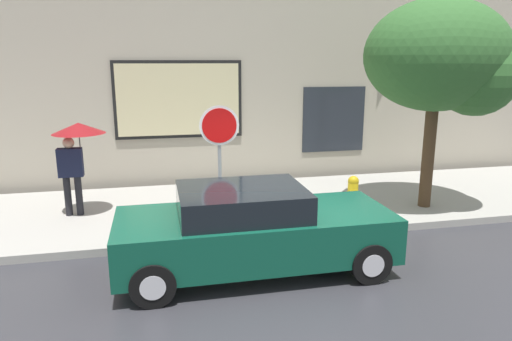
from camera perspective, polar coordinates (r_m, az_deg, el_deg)
ground_plane at (r=7.74m, az=1.30°, el=-11.84°), size 60.00×60.00×0.00m
sidewalk at (r=10.45m, az=-2.60°, el=-4.57°), size 20.00×4.00×0.15m
building_facade at (r=12.41m, az=-4.82°, el=14.24°), size 20.00×0.67×7.00m
parked_car at (r=7.36m, az=-0.38°, el=-7.34°), size 4.32×1.80×1.39m
fire_hydrant at (r=10.02m, az=11.86°, el=-2.89°), size 0.30×0.44×0.79m
pedestrian_with_umbrella at (r=10.05m, az=-21.34°, el=3.38°), size 1.05×1.05×1.94m
street_tree at (r=10.51m, az=22.33°, el=12.51°), size 3.07×2.61×4.41m
stop_sign at (r=8.85m, az=-4.53°, el=3.59°), size 0.76×0.10×2.34m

